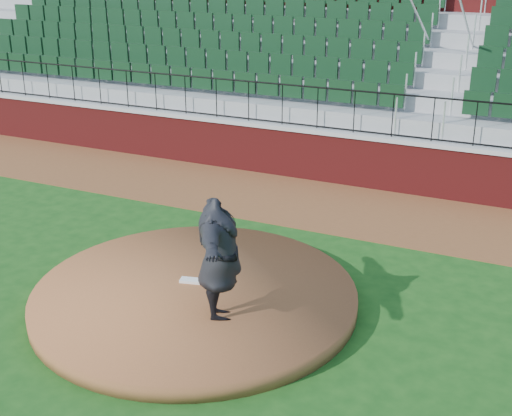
# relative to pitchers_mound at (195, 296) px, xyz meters

# --- Properties ---
(ground) EXTENTS (90.00, 90.00, 0.00)m
(ground) POSITION_rel_pitchers_mound_xyz_m (0.51, -0.23, -0.12)
(ground) COLOR #164614
(ground) RESTS_ON ground
(warning_track) EXTENTS (34.00, 3.20, 0.01)m
(warning_track) POSITION_rel_pitchers_mound_xyz_m (0.51, 5.17, -0.12)
(warning_track) COLOR brown
(warning_track) RESTS_ON ground
(field_wall) EXTENTS (34.00, 0.35, 1.20)m
(field_wall) POSITION_rel_pitchers_mound_xyz_m (0.51, 6.77, 0.47)
(field_wall) COLOR maroon
(field_wall) RESTS_ON ground
(wall_cap) EXTENTS (34.00, 0.45, 0.10)m
(wall_cap) POSITION_rel_pitchers_mound_xyz_m (0.51, 6.77, 1.12)
(wall_cap) COLOR #B7B7B7
(wall_cap) RESTS_ON field_wall
(wall_railing) EXTENTS (34.00, 0.05, 1.00)m
(wall_railing) POSITION_rel_pitchers_mound_xyz_m (0.51, 6.77, 1.67)
(wall_railing) COLOR black
(wall_railing) RESTS_ON wall_cap
(seating_stands) EXTENTS (34.00, 5.10, 4.60)m
(seating_stands) POSITION_rel_pitchers_mound_xyz_m (0.51, 9.50, 2.18)
(seating_stands) COLOR gray
(seating_stands) RESTS_ON ground
(concourse_wall) EXTENTS (34.00, 0.50, 5.50)m
(concourse_wall) POSITION_rel_pitchers_mound_xyz_m (0.51, 12.30, 2.62)
(concourse_wall) COLOR maroon
(concourse_wall) RESTS_ON ground
(pitchers_mound) EXTENTS (5.27, 5.27, 0.25)m
(pitchers_mound) POSITION_rel_pitchers_mound_xyz_m (0.00, 0.00, 0.00)
(pitchers_mound) COLOR brown
(pitchers_mound) RESTS_ON ground
(pitching_rubber) EXTENTS (0.70, 0.33, 0.05)m
(pitching_rubber) POSITION_rel_pitchers_mound_xyz_m (-0.03, 0.24, 0.15)
(pitching_rubber) COLOR white
(pitching_rubber) RESTS_ON pitchers_mound
(pitcher) EXTENTS (1.68, 2.36, 1.91)m
(pitcher) POSITION_rel_pitchers_mound_xyz_m (0.79, -0.59, 1.08)
(pitcher) COLOR black
(pitcher) RESTS_ON pitchers_mound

